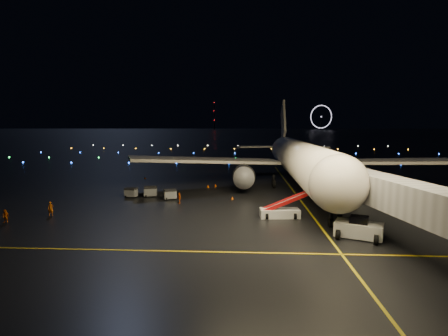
# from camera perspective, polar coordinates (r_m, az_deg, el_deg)

# --- Properties ---
(ground) EXTENTS (2000.00, 2000.00, 0.00)m
(ground) POSITION_cam_1_polar(r_m,az_deg,el_deg) (340.80, 2.55, 5.16)
(ground) COLOR black
(ground) RESTS_ON ground
(lane_centre) EXTENTS (0.25, 80.00, 0.02)m
(lane_centre) POSITION_cam_1_polar(r_m,az_deg,el_deg) (57.48, 11.98, -4.65)
(lane_centre) COLOR gold
(lane_centre) RESTS_ON ground
(lane_cross) EXTENTS (60.00, 0.25, 0.02)m
(lane_cross) POSITION_cam_1_polar(r_m,az_deg,el_deg) (33.68, -11.28, -13.10)
(lane_cross) COLOR gold
(lane_cross) RESTS_ON ground
(airliner) EXTENTS (63.30, 60.19, 17.80)m
(airliner) POSITION_cam_1_polar(r_m,az_deg,el_deg) (67.13, 11.89, 4.68)
(airliner) COLOR silver
(airliner) RESTS_ON ground
(pushback_tug) EXTENTS (5.25, 4.12, 2.22)m
(pushback_tug) POSITION_cam_1_polar(r_m,az_deg,el_deg) (38.95, 21.15, -8.96)
(pushback_tug) COLOR silver
(pushback_tug) RESTS_ON ground
(belt_loader) EXTENTS (7.29, 2.48, 3.48)m
(belt_loader) POSITION_cam_1_polar(r_m,az_deg,el_deg) (44.35, 9.11, -5.79)
(belt_loader) COLOR silver
(belt_loader) RESTS_ON ground
(crew_a) EXTENTS (0.77, 0.63, 1.81)m
(crew_a) POSITION_cam_1_polar(r_m,az_deg,el_deg) (50.07, -26.45, -5.95)
(crew_a) COLOR orange
(crew_a) RESTS_ON ground
(crew_b) EXTENTS (0.80, 0.63, 1.62)m
(crew_b) POSITION_cam_1_polar(r_m,az_deg,el_deg) (49.02, -32.07, -6.68)
(crew_b) COLOR orange
(crew_b) RESTS_ON ground
(crew_c) EXTENTS (0.66, 1.02, 1.61)m
(crew_c) POSITION_cam_1_polar(r_m,az_deg,el_deg) (52.13, -7.29, -4.86)
(crew_c) COLOR orange
(crew_c) RESTS_ON ground
(safety_cone_0) EXTENTS (0.44, 0.44, 0.44)m
(safety_cone_0) POSITION_cam_1_polar(r_m,az_deg,el_deg) (54.61, 1.38, -4.89)
(safety_cone_0) COLOR #E55600
(safety_cone_0) RESTS_ON ground
(safety_cone_1) EXTENTS (0.57, 0.57, 0.54)m
(safety_cone_1) POSITION_cam_1_polar(r_m,az_deg,el_deg) (65.54, -1.40, -2.82)
(safety_cone_1) COLOR #E55600
(safety_cone_1) RESTS_ON ground
(safety_cone_2) EXTENTS (0.47, 0.47, 0.53)m
(safety_cone_2) POSITION_cam_1_polar(r_m,az_deg,el_deg) (64.58, -2.61, -2.98)
(safety_cone_2) COLOR #E55600
(safety_cone_2) RESTS_ON ground
(safety_cone_3) EXTENTS (0.52, 0.52, 0.49)m
(safety_cone_3) POSITION_cam_1_polar(r_m,az_deg,el_deg) (76.55, -12.77, -1.57)
(safety_cone_3) COLOR #E55600
(safety_cone_3) RESTS_ON ground
(ferris_wheel) EXTENTS (49.33, 16.80, 52.00)m
(ferris_wheel) POSITION_cam_1_polar(r_m,az_deg,el_deg) (778.83, 15.59, 7.92)
(ferris_wheel) COLOR black
(ferris_wheel) RESTS_ON ground
(radio_mast) EXTENTS (1.80, 1.80, 64.00)m
(radio_mast) POSITION_cam_1_polar(r_m,az_deg,el_deg) (783.40, -1.58, 8.60)
(radio_mast) COLOR black
(radio_mast) RESTS_ON ground
(taxiway_lights) EXTENTS (164.00, 92.00, 0.36)m
(taxiway_lights) POSITION_cam_1_polar(r_m,az_deg,el_deg) (147.07, 1.86, 2.67)
(taxiway_lights) COLOR black
(taxiway_lights) RESTS_ON ground
(baggage_cart_0) EXTENTS (2.22, 1.89, 1.60)m
(baggage_cart_0) POSITION_cam_1_polar(r_m,az_deg,el_deg) (55.03, -8.79, -4.26)
(baggage_cart_0) COLOR gray
(baggage_cart_0) RESTS_ON ground
(baggage_cart_1) EXTENTS (2.17, 1.69, 1.67)m
(baggage_cart_1) POSITION_cam_1_polar(r_m,az_deg,el_deg) (57.57, -11.88, -3.79)
(baggage_cart_1) COLOR gray
(baggage_cart_1) RESTS_ON ground
(baggage_cart_2) EXTENTS (1.96, 1.52, 1.52)m
(baggage_cart_2) POSITION_cam_1_polar(r_m,az_deg,el_deg) (57.79, -14.93, -3.91)
(baggage_cart_2) COLOR gray
(baggage_cart_2) RESTS_ON ground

